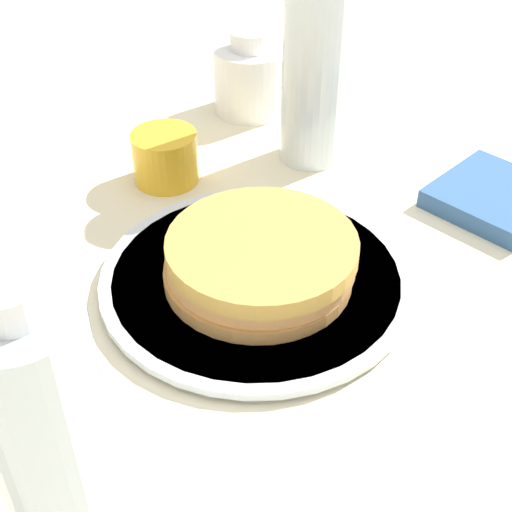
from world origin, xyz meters
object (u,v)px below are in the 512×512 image
water_bottle_near (54,457)px  juice_glass (165,157)px  pancake_stack (260,259)px  water_bottle_mid (315,58)px  cream_jug (251,77)px  plate (256,278)px

water_bottle_near → juice_glass: bearing=58.5°
pancake_stack → water_bottle_mid: water_bottle_mid is taller
juice_glass → water_bottle_mid: (0.16, -0.04, 0.09)m
juice_glass → cream_jug: bearing=30.9°
water_bottle_near → cream_jug: bearing=50.2°
juice_glass → water_bottle_mid: 0.19m
juice_glass → cream_jug: size_ratio=0.68×
water_bottle_near → water_bottle_mid: (0.40, 0.34, 0.01)m
pancake_stack → water_bottle_mid: (0.17, 0.17, 0.09)m
plate → water_bottle_mid: 0.26m
pancake_stack → water_bottle_near: water_bottle_near is taller
water_bottle_mid → juice_glass: bearing=166.7°
plate → water_bottle_near: water_bottle_near is taller
water_bottle_near → water_bottle_mid: bearing=40.6°
juice_glass → water_bottle_near: size_ratio=0.31×
juice_glass → cream_jug: cream_jug is taller
pancake_stack → juice_glass: (0.00, 0.21, -0.01)m
cream_jug → water_bottle_mid: size_ratio=0.41×
cream_jug → water_bottle_mid: 0.16m
cream_jug → water_bottle_mid: bearing=-90.1°
plate → pancake_stack: pancake_stack is taller
juice_glass → water_bottle_mid: water_bottle_mid is taller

